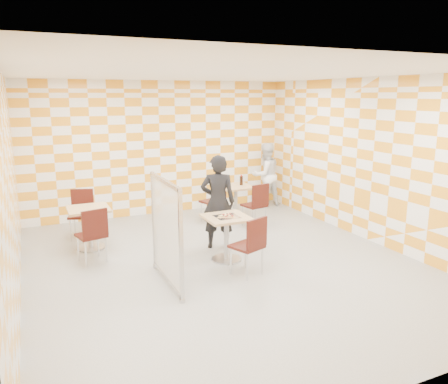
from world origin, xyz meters
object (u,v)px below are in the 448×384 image
chair_empty_near (93,231)px  man_dark (218,202)px  soda_bottle (241,180)px  empty_table (89,221)px  sport_bottle (227,182)px  second_table (236,197)px  chair_second_side (215,197)px  chair_main_front (251,242)px  chair_second_front (257,202)px  main_table (226,231)px  chair_empty_far (82,210)px  man_white (265,175)px  partition (166,232)px

chair_empty_near → man_dark: man_dark is taller
soda_bottle → man_dark: bearing=-128.7°
empty_table → sport_bottle: 3.09m
second_table → chair_empty_near: chair_empty_near is taller
chair_second_side → chair_main_front: bearing=-103.1°
chair_main_front → chair_second_front: size_ratio=1.00×
main_table → chair_empty_far: (-2.01, 2.24, 0.04)m
chair_empty_far → soda_bottle: (3.37, -0.07, 0.31)m
main_table → soda_bottle: 2.59m
man_dark → sport_bottle: (0.89, 1.55, -0.00)m
chair_second_front → chair_empty_near: (-3.35, -0.66, 0.00)m
chair_empty_near → sport_bottle: (3.03, 1.44, 0.29)m
empty_table → chair_empty_far: 0.74m
empty_table → man_dark: man_dark is taller
soda_bottle → chair_empty_far: bearing=178.9°
man_dark → man_white: man_dark is taller
chair_main_front → soda_bottle: 3.22m
second_table → man_dark: man_dark is taller
empty_table → partition: (0.81, -2.00, 0.28)m
chair_second_side → chair_empty_near: 3.12m
soda_bottle → chair_second_side: bearing=178.0°
man_dark → soda_bottle: size_ratio=7.29×
sport_bottle → chair_empty_far: bearing=179.0°
chair_empty_near → main_table: bearing=-20.4°
chair_second_front → partition: (-2.51, -1.91, 0.25)m
chair_second_side → chair_empty_far: bearing=179.0°
chair_main_front → chair_empty_near: size_ratio=1.00×
chair_empty_near → chair_empty_far: 1.49m
partition → chair_empty_far: bearing=107.1°
chair_empty_far → man_white: (4.39, 0.66, 0.24)m
chair_second_front → man_white: size_ratio=0.59×
chair_second_side → soda_bottle: soda_bottle is taller
chair_empty_near → second_table: bearing=23.3°
chair_second_side → chair_empty_near: same height
second_table → sport_bottle: bearing=165.1°
empty_table → partition: size_ratio=0.48×
empty_table → chair_empty_near: chair_empty_near is taller
chair_empty_far → sport_bottle: sport_bottle is taller
empty_table → chair_main_front: size_ratio=0.81×
man_white → sport_bottle: size_ratio=7.80×
empty_table → second_table: bearing=11.2°
empty_table → partition: 2.18m
second_table → sport_bottle: (-0.19, 0.05, 0.33)m
chair_empty_near → sport_bottle: sport_bottle is taller
second_table → chair_empty_far: 3.22m
empty_table → chair_main_front: 3.04m
chair_empty_near → partition: (0.85, -1.25, 0.25)m
sport_bottle → second_table: bearing=-14.9°
chair_main_front → partition: (-1.23, 0.26, 0.25)m
empty_table → chair_second_front: (3.31, -0.10, 0.04)m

